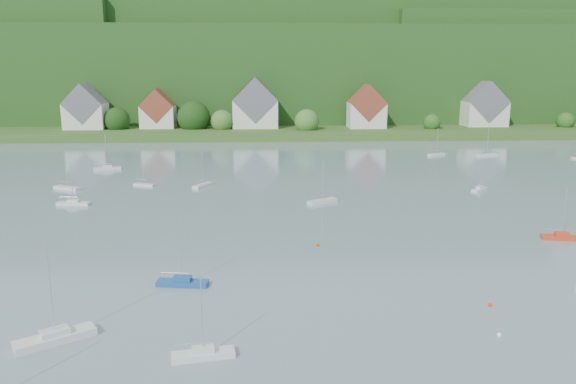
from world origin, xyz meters
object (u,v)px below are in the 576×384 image
Objects in this scene: near_sailboat_1 at (182,282)px; near_sailboat_5 at (562,237)px; near_sailboat_3 at (203,353)px; near_sailboat_0 at (55,337)px.

near_sailboat_1 is 54.26m from near_sailboat_5.
near_sailboat_1 reaches higher than near_sailboat_3.
near_sailboat_0 is 67.78m from near_sailboat_5.
near_sailboat_5 is (61.80, 27.83, -0.05)m from near_sailboat_0.
near_sailboat_5 reaches higher than near_sailboat_3.
near_sailboat_1 is 1.09× the size of near_sailboat_3.
near_sailboat_3 is 57.51m from near_sailboat_5.
near_sailboat_1 reaches higher than near_sailboat_5.
near_sailboat_0 is 1.24× the size of near_sailboat_5.
near_sailboat_0 is 16.11m from near_sailboat_1.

